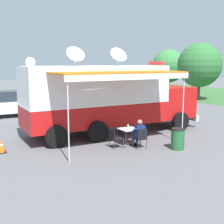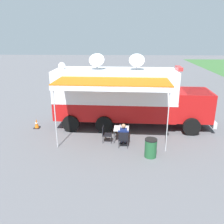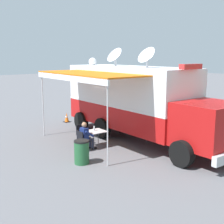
{
  "view_description": "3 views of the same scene",
  "coord_description": "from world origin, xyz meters",
  "px_view_note": "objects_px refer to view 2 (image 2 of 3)",
  "views": [
    {
      "loc": [
        13.48,
        -7.1,
        3.71
      ],
      "look_at": [
        0.49,
        0.65,
        1.21
      ],
      "focal_mm": 49.04,
      "sensor_mm": 36.0,
      "label": 1
    },
    {
      "loc": [
        14.14,
        0.36,
        5.57
      ],
      "look_at": [
        1.64,
        -0.12,
        1.4
      ],
      "focal_mm": 38.18,
      "sensor_mm": 36.0,
      "label": 2
    },
    {
      "loc": [
        10.14,
        10.94,
        4.08
      ],
      "look_at": [
        1.33,
        0.3,
        1.45
      ],
      "focal_mm": 48.53,
      "sensor_mm": 36.0,
      "label": 3
    }
  ],
  "objects_px": {
    "seated_responder": "(123,134)",
    "trash_bin": "(151,148)",
    "folding_table": "(121,129)",
    "folding_chair_beside_table": "(105,133)",
    "traffic_cone": "(37,124)",
    "folding_chair_at_table": "(123,138)",
    "water_bottle": "(120,127)",
    "command_truck": "(127,95)",
    "car_behind_truck": "(88,85)"
  },
  "relations": [
    {
      "from": "seated_responder",
      "to": "trash_bin",
      "type": "distance_m",
      "value": 1.69
    },
    {
      "from": "seated_responder",
      "to": "folding_table",
      "type": "bearing_deg",
      "value": -170.18
    },
    {
      "from": "folding_chair_beside_table",
      "to": "trash_bin",
      "type": "height_order",
      "value": "trash_bin"
    },
    {
      "from": "trash_bin",
      "to": "traffic_cone",
      "type": "relative_size",
      "value": 1.57
    },
    {
      "from": "folding_chair_at_table",
      "to": "trash_bin",
      "type": "xyz_separation_m",
      "value": [
        0.9,
        1.28,
        -0.06
      ]
    },
    {
      "from": "water_bottle",
      "to": "seated_responder",
      "type": "height_order",
      "value": "seated_responder"
    },
    {
      "from": "folding_chair_at_table",
      "to": "command_truck",
      "type": "bearing_deg",
      "value": 175.52
    },
    {
      "from": "water_bottle",
      "to": "traffic_cone",
      "type": "distance_m",
      "value": 5.42
    },
    {
      "from": "command_truck",
      "to": "folding_table",
      "type": "height_order",
      "value": "command_truck"
    },
    {
      "from": "command_truck",
      "to": "traffic_cone",
      "type": "distance_m",
      "value": 5.82
    },
    {
      "from": "folding_table",
      "to": "car_behind_truck",
      "type": "height_order",
      "value": "car_behind_truck"
    },
    {
      "from": "folding_table",
      "to": "folding_chair_at_table",
      "type": "xyz_separation_m",
      "value": [
        0.8,
        0.1,
        -0.16
      ]
    },
    {
      "from": "folding_table",
      "to": "seated_responder",
      "type": "relative_size",
      "value": 0.66
    },
    {
      "from": "water_bottle",
      "to": "folding_chair_at_table",
      "type": "bearing_deg",
      "value": 12.41
    },
    {
      "from": "water_bottle",
      "to": "folding_chair_beside_table",
      "type": "height_order",
      "value": "water_bottle"
    },
    {
      "from": "folding_table",
      "to": "command_truck",
      "type": "bearing_deg",
      "value": 171.54
    },
    {
      "from": "command_truck",
      "to": "car_behind_truck",
      "type": "relative_size",
      "value": 2.24
    },
    {
      "from": "folding_chair_beside_table",
      "to": "traffic_cone",
      "type": "relative_size",
      "value": 1.5
    },
    {
      "from": "folding_chair_at_table",
      "to": "trash_bin",
      "type": "relative_size",
      "value": 0.96
    },
    {
      "from": "folding_chair_at_table",
      "to": "car_behind_truck",
      "type": "height_order",
      "value": "car_behind_truck"
    },
    {
      "from": "trash_bin",
      "to": "folding_table",
      "type": "bearing_deg",
      "value": -141.05
    },
    {
      "from": "traffic_cone",
      "to": "car_behind_truck",
      "type": "distance_m",
      "value": 8.77
    },
    {
      "from": "trash_bin",
      "to": "command_truck",
      "type": "bearing_deg",
      "value": -165.45
    },
    {
      "from": "command_truck",
      "to": "folding_table",
      "type": "distance_m",
      "value": 2.64
    },
    {
      "from": "command_truck",
      "to": "folding_chair_beside_table",
      "type": "xyz_separation_m",
      "value": [
        2.46,
        -1.19,
        -1.43
      ]
    },
    {
      "from": "folding_table",
      "to": "water_bottle",
      "type": "bearing_deg",
      "value": -52.52
    },
    {
      "from": "folding_chair_at_table",
      "to": "seated_responder",
      "type": "height_order",
      "value": "seated_responder"
    },
    {
      "from": "water_bottle",
      "to": "folding_chair_beside_table",
      "type": "distance_m",
      "value": 0.86
    },
    {
      "from": "command_truck",
      "to": "folding_table",
      "type": "xyz_separation_m",
      "value": [
        2.29,
        -0.34,
        -1.27
      ]
    },
    {
      "from": "folding_chair_at_table",
      "to": "folding_chair_beside_table",
      "type": "relative_size",
      "value": 1.0
    },
    {
      "from": "water_bottle",
      "to": "seated_responder",
      "type": "xyz_separation_m",
      "value": [
        0.56,
        0.17,
        -0.18
      ]
    },
    {
      "from": "folding_chair_beside_table",
      "to": "traffic_cone",
      "type": "distance_m",
      "value": 4.7
    },
    {
      "from": "command_truck",
      "to": "trash_bin",
      "type": "bearing_deg",
      "value": 14.55
    },
    {
      "from": "water_bottle",
      "to": "car_behind_truck",
      "type": "relative_size",
      "value": 0.05
    },
    {
      "from": "seated_responder",
      "to": "folding_chair_at_table",
      "type": "bearing_deg",
      "value": -2.18
    },
    {
      "from": "command_truck",
      "to": "folding_chair_at_table",
      "type": "relative_size",
      "value": 11.01
    },
    {
      "from": "command_truck",
      "to": "seated_responder",
      "type": "height_order",
      "value": "command_truck"
    },
    {
      "from": "folding_table",
      "to": "water_bottle",
      "type": "distance_m",
      "value": 0.18
    },
    {
      "from": "car_behind_truck",
      "to": "folding_table",
      "type": "bearing_deg",
      "value": 17.43
    },
    {
      "from": "trash_bin",
      "to": "car_behind_truck",
      "type": "height_order",
      "value": "car_behind_truck"
    },
    {
      "from": "folding_chair_at_table",
      "to": "traffic_cone",
      "type": "relative_size",
      "value": 1.5
    },
    {
      "from": "folding_chair_beside_table",
      "to": "trash_bin",
      "type": "xyz_separation_m",
      "value": [
        1.53,
        2.23,
        -0.06
      ]
    },
    {
      "from": "traffic_cone",
      "to": "folding_table",
      "type": "bearing_deg",
      "value": 72.66
    },
    {
      "from": "trash_bin",
      "to": "car_behind_truck",
      "type": "relative_size",
      "value": 0.21
    },
    {
      "from": "command_truck",
      "to": "traffic_cone",
      "type": "height_order",
      "value": "command_truck"
    },
    {
      "from": "folding_chair_at_table",
      "to": "seated_responder",
      "type": "relative_size",
      "value": 0.7
    },
    {
      "from": "command_truck",
      "to": "water_bottle",
      "type": "distance_m",
      "value": 2.62
    },
    {
      "from": "command_truck",
      "to": "traffic_cone",
      "type": "bearing_deg",
      "value": -83.11
    },
    {
      "from": "folding_table",
      "to": "trash_bin",
      "type": "relative_size",
      "value": 0.91
    },
    {
      "from": "folding_chair_beside_table",
      "to": "traffic_cone",
      "type": "bearing_deg",
      "value": -112.46
    }
  ]
}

